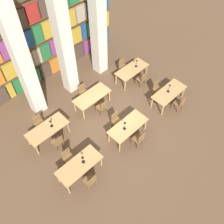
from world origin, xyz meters
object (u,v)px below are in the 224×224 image
Objects in this scene: chair_7 at (39,123)px; chair_4 at (180,103)px; reading_table_5 at (132,70)px; reading_table_0 at (79,166)px; pillar_right at (98,21)px; reading_table_2 at (169,93)px; desk_lamp_1 at (125,124)px; desk_lamp_2 at (169,87)px; chair_10 at (142,79)px; reading_table_1 at (128,127)px; desk_lamp_0 at (83,158)px; chair_5 at (157,88)px; chair_11 at (123,66)px; chair_6 at (58,142)px; reading_table_3 at (47,130)px; pillar_left at (22,61)px; desk_lamp_4 at (137,62)px; chair_1 at (68,157)px; reading_table_4 at (92,97)px; chair_0 at (90,181)px; pillar_center at (63,40)px; desk_lamp_3 at (51,122)px; chair_8 at (102,107)px; chair_9 at (83,92)px; chair_2 at (139,139)px; chair_3 at (116,120)px.

chair_4 is at bearing 145.75° from chair_7.
reading_table_0 is at bearing -157.23° from reading_table_5.
reading_table_2 is at bearing -79.58° from pillar_right.
desk_lamp_2 reaches higher than desk_lamp_1.
desk_lamp_2 is 1.74m from chair_10.
reading_table_2 is (2.89, -0.02, 0.00)m from reading_table_1.
desk_lamp_0 is at bearing -138.43° from pillar_right.
chair_11 is (-0.05, 2.37, 0.00)m from chair_5.
chair_10 is (5.55, 1.61, -0.18)m from reading_table_0.
reading_table_1 is (2.51, -0.03, -0.37)m from desk_lamp_0.
chair_6 is (0.10, 1.60, -0.18)m from reading_table_0.
chair_6 is at bearing -90.52° from reading_table_3.
pillar_left reaches higher than chair_5.
desk_lamp_0 is 0.94× the size of desk_lamp_4.
pillar_left is 4.31m from chair_1.
chair_5 is at bearing 179.34° from chair_1.
chair_5 reaches higher than reading_table_4.
chair_4 is at bearing -0.66° from chair_0.
chair_7 is (0.00, 1.39, 0.00)m from chair_6.
pillar_center is 2.06m from pillar_right.
chair_1 is at bearing -103.44° from desk_lamp_3.
chair_5 is (5.40, 0.65, -0.55)m from desk_lamp_0.
chair_10 is (2.78, -0.06, 0.00)m from chair_8.
desk_lamp_1 is at bearing -34.60° from chair_6.
desk_lamp_4 is at bearing 86.14° from chair_4.
reading_table_1 is at bearing -90.97° from pillar_center.
reading_table_5 is (0.66, -1.78, -2.35)m from pillar_right.
reading_table_0 is 3.62m from reading_table_4.
desk_lamp_4 is (0.20, 2.36, 0.39)m from reading_table_2.
chair_10 is at bearing 91.20° from chair_4.
reading_table_2 is 2.38m from reading_table_5.
desk_lamp_2 is (0.74, -4.11, -1.93)m from pillar_right.
pillar_right is at bearing 118.16° from desk_lamp_4.
desk_lamp_2 reaches higher than chair_4.
pillar_center is 2.73m from chair_9.
desk_lamp_1 reaches higher than chair_9.
pillar_center is 5.13m from chair_5.
desk_lamp_1 is 0.56× the size of chair_9.
desk_lamp_3 is 0.48× the size of chair_11.
reading_table_5 is 0.50m from desk_lamp_4.
chair_2 is 1.00× the size of chair_3.
chair_2 is at bearing -15.36° from reading_table_0.
pillar_center is 4.01m from reading_table_5.
chair_1 is (-2.83, -3.40, -2.53)m from pillar_center.
chair_5 is 5.54m from desk_lamp_3.
chair_5 is at bearing 13.21° from chair_0.
chair_11 is at bearing 33.46° from chair_0.
chair_1 is at bearing 172.35° from reading_table_2.
reading_table_2 and reading_table_3 have the same top height.
reading_table_1 and reading_table_4 have the same top height.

